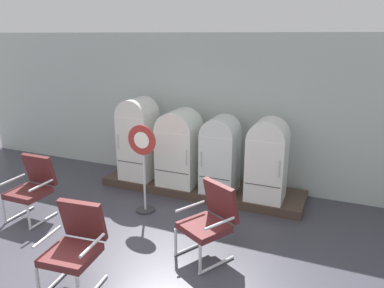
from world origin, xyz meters
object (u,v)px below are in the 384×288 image
at_px(armchair_left, 32,185).
at_px(armchair_right, 210,218).
at_px(refrigerator_3, 267,158).
at_px(sign_stand, 143,168).
at_px(armchair_center, 75,242).
at_px(refrigerator_0, 138,136).
at_px(refrigerator_2, 220,152).
at_px(refrigerator_1, 179,146).

relative_size(armchair_left, armchair_right, 1.00).
bearing_deg(refrigerator_3, sign_stand, -151.83).
bearing_deg(armchair_center, armchair_left, 148.18).
bearing_deg(refrigerator_0, armchair_left, -115.79).
relative_size(armchair_right, sign_stand, 0.67).
bearing_deg(armchair_left, armchair_center, -31.82).
xyz_separation_m(refrigerator_3, armchair_center, (-1.62, -2.94, -0.34)).
xyz_separation_m(armchair_center, sign_stand, (-0.21, 1.95, 0.22)).
xyz_separation_m(armchair_left, sign_stand, (1.58, 0.85, 0.22)).
distance_m(refrigerator_2, refrigerator_3, 0.84).
relative_size(refrigerator_1, sign_stand, 0.94).
xyz_separation_m(refrigerator_2, sign_stand, (-1.00, -0.98, -0.11)).
bearing_deg(refrigerator_0, sign_stand, -55.82).
height_order(armchair_left, armchair_center, same).
height_order(refrigerator_2, refrigerator_3, refrigerator_3).
height_order(refrigerator_3, armchair_left, refrigerator_3).
bearing_deg(armchair_center, refrigerator_2, 74.97).
bearing_deg(refrigerator_0, refrigerator_2, -0.65).
relative_size(refrigerator_2, armchair_right, 1.35).
xyz_separation_m(refrigerator_3, armchair_right, (-0.37, -1.76, -0.34)).
bearing_deg(refrigerator_1, armchair_left, -133.03).
relative_size(refrigerator_3, armchair_center, 1.38).
xyz_separation_m(refrigerator_1, refrigerator_2, (0.82, -0.05, -0.01)).
distance_m(refrigerator_1, armchair_right, 2.25).
distance_m(refrigerator_1, refrigerator_2, 0.82).
bearing_deg(refrigerator_2, refrigerator_0, 179.35).
xyz_separation_m(refrigerator_0, refrigerator_2, (1.68, -0.02, -0.11)).
distance_m(refrigerator_0, refrigerator_2, 1.68).
xyz_separation_m(refrigerator_2, armchair_left, (-2.57, -1.83, -0.33)).
bearing_deg(sign_stand, refrigerator_0, 124.18).
height_order(refrigerator_0, sign_stand, refrigerator_0).
height_order(refrigerator_2, armchair_left, refrigerator_2).
distance_m(refrigerator_1, sign_stand, 1.06).
bearing_deg(armchair_center, refrigerator_0, 106.75).
height_order(refrigerator_2, sign_stand, refrigerator_2).
bearing_deg(refrigerator_1, refrigerator_3, -1.79).
distance_m(refrigerator_1, armchair_center, 3.01).
bearing_deg(refrigerator_2, armchair_right, -75.29).
distance_m(refrigerator_0, armchair_center, 3.12).
relative_size(refrigerator_3, armchair_left, 1.38).
height_order(refrigerator_0, refrigerator_2, refrigerator_0).
height_order(refrigerator_3, armchair_center, refrigerator_3).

